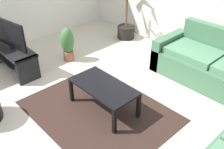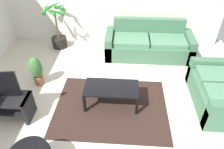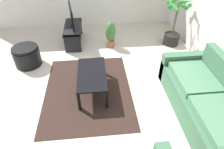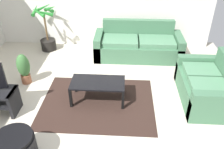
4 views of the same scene
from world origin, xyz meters
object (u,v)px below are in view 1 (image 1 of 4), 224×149
tv_stand (14,56)px  coffee_table (103,89)px  couch_main (219,69)px  tv (9,34)px  potted_palm (127,19)px  potted_plant_small (68,43)px

tv_stand → coffee_table: tv_stand is taller
couch_main → tv: tv is taller
coffee_table → couch_main: bearing=66.2°
tv_stand → coffee_table: 2.06m
potted_palm → tv_stand: bearing=-97.7°
potted_palm → potted_plant_small: potted_palm is taller
tv_stand → potted_palm: size_ratio=0.88×
tv_stand → potted_palm: (0.36, 2.65, 0.17)m
couch_main → coffee_table: (-0.85, -1.92, 0.07)m
tv → coffee_table: (2.01, 0.46, -0.39)m
potted_plant_small → tv_stand: bearing=-109.0°
couch_main → coffee_table: couch_main is taller
couch_main → tv_stand: size_ratio=2.04×
potted_palm → potted_plant_small: bearing=-90.7°
couch_main → tv_stand: (-2.85, -2.38, 0.01)m
couch_main → tv_stand: 3.72m
couch_main → potted_palm: potted_palm is taller
tv → coffee_table: tv is taller
tv_stand → couch_main: bearing=39.9°
couch_main → tv: bearing=-140.1°
tv → potted_palm: size_ratio=0.71×
couch_main → tv: size_ratio=2.53×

